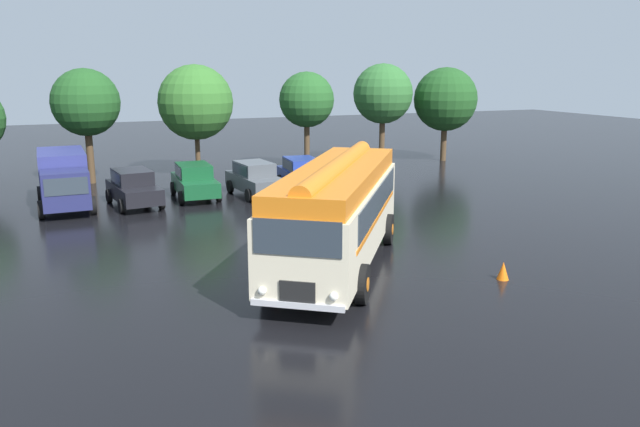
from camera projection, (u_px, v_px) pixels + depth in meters
name	position (u px, v px, depth m)	size (l,w,h in m)	color
ground_plane	(313.00, 272.00, 19.51)	(120.00, 120.00, 0.00)	black
vintage_bus	(338.00, 208.00, 19.67)	(7.77, 9.67, 3.49)	beige
car_near_left	(134.00, 188.00, 28.68)	(2.38, 4.39, 1.66)	black
car_mid_left	(195.00, 181.00, 30.40)	(2.01, 4.23, 1.66)	#144C28
car_mid_right	(255.00, 179.00, 31.01)	(2.28, 4.35, 1.66)	#4C5156
car_far_right	(302.00, 174.00, 32.37)	(2.20, 4.32, 1.66)	navy
box_van	(63.00, 178.00, 28.26)	(2.47, 5.83, 2.50)	navy
tree_left_of_centre	(87.00, 103.00, 33.61)	(3.62, 3.62, 6.22)	#4C3823
tree_centre	(196.00, 103.00, 36.21)	(4.36, 4.36, 6.44)	#4C3823
tree_right_of_centre	(306.00, 100.00, 38.06)	(3.38, 3.38, 6.02)	#4C3823
tree_far_right	(382.00, 94.00, 40.80)	(3.90, 3.90, 6.52)	#4C3823
tree_extra_right	(446.00, 99.00, 41.86)	(4.26, 4.26, 6.28)	#4C3823
traffic_cone	(503.00, 271.00, 18.73)	(0.36, 0.36, 0.55)	orange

